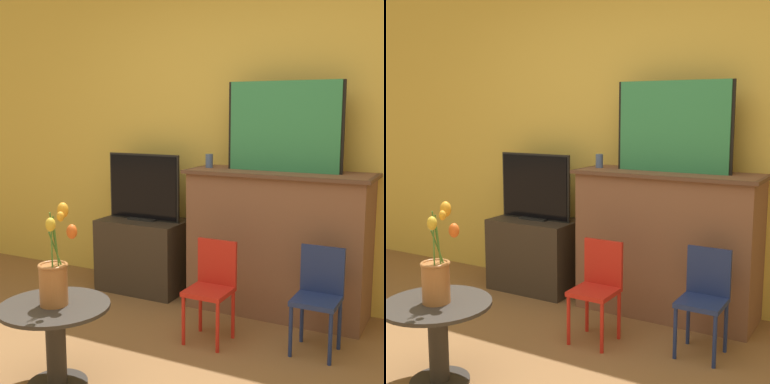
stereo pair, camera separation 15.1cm
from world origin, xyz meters
TOP-DOWN VIEW (x-y plane):
  - wall_back at (0.00, 2.13)m, footprint 8.00×0.06m
  - fireplace_mantel at (0.29, 1.88)m, footprint 1.34×0.49m
  - painting at (0.31, 1.88)m, footprint 0.84×0.03m
  - mantel_candle at (-0.27, 1.88)m, footprint 0.06×0.06m
  - tv_stand at (-0.86, 1.86)m, footprint 0.71×0.45m
  - tv_monitor at (-0.86, 1.86)m, footprint 0.65×0.12m
  - chair_red at (0.07, 1.23)m, footprint 0.27×0.27m
  - chair_blue at (0.72, 1.38)m, footprint 0.27×0.27m
  - side_table at (-0.41, 0.28)m, footprint 0.59×0.59m
  - vase_tulips at (-0.41, 0.29)m, footprint 0.18×0.20m

SIDE VIEW (x-z plane):
  - tv_stand at x=-0.86m, z-range 0.00..0.59m
  - side_table at x=-0.41m, z-range 0.07..0.54m
  - chair_red at x=0.07m, z-range 0.05..0.70m
  - chair_blue at x=0.72m, z-range 0.05..0.70m
  - fireplace_mantel at x=0.29m, z-range 0.01..1.07m
  - vase_tulips at x=-0.41m, z-range 0.36..0.90m
  - tv_monitor at x=-0.86m, z-range 0.58..1.13m
  - mantel_candle at x=-0.27m, z-range 1.05..1.16m
  - wall_back at x=0.00m, z-range 0.00..2.70m
  - painting at x=0.31m, z-range 1.05..1.69m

